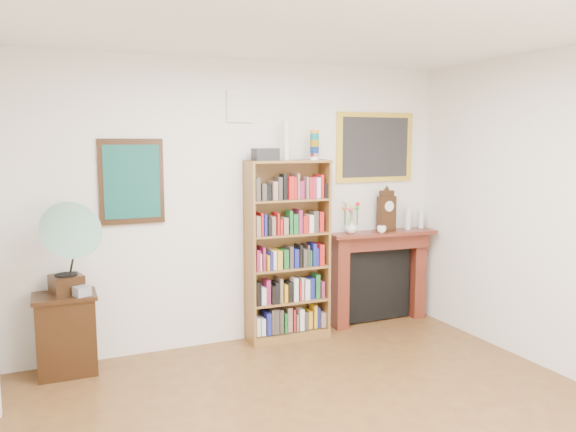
# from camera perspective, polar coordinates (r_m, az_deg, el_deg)

# --- Properties ---
(room) EXTENTS (4.51, 5.01, 2.81)m
(room) POSITION_cam_1_polar(r_m,az_deg,el_deg) (3.37, 9.12, -3.06)
(room) COLOR brown
(room) RESTS_ON ground
(teal_poster) EXTENTS (0.58, 0.04, 0.78)m
(teal_poster) POSITION_cam_1_polar(r_m,az_deg,el_deg) (5.32, -15.59, 3.38)
(teal_poster) COLOR black
(teal_poster) RESTS_ON back_wall
(small_picture) EXTENTS (0.26, 0.04, 0.30)m
(small_picture) POSITION_cam_1_polar(r_m,az_deg,el_deg) (5.57, -4.90, 11.02)
(small_picture) COLOR white
(small_picture) RESTS_ON back_wall
(gilt_painting) EXTENTS (0.95, 0.04, 0.75)m
(gilt_painting) POSITION_cam_1_polar(r_m,az_deg,el_deg) (6.23, 8.84, 6.91)
(gilt_painting) COLOR gold
(gilt_painting) RESTS_ON back_wall
(bookshelf) EXTENTS (0.85, 0.32, 2.11)m
(bookshelf) POSITION_cam_1_polar(r_m,az_deg,el_deg) (5.67, 0.01, -2.50)
(bookshelf) COLOR brown
(bookshelf) RESTS_ON floor
(side_cabinet) EXTENTS (0.53, 0.39, 0.71)m
(side_cabinet) POSITION_cam_1_polar(r_m,az_deg,el_deg) (5.33, -21.60, -11.09)
(side_cabinet) COLOR black
(side_cabinet) RESTS_ON floor
(fireplace) EXTENTS (1.25, 0.38, 1.04)m
(fireplace) POSITION_cam_1_polar(r_m,az_deg,el_deg) (6.35, 9.22, -5.36)
(fireplace) COLOR #4F1B12
(fireplace) RESTS_ON floor
(gramophone) EXTENTS (0.63, 0.72, 0.82)m
(gramophone) POSITION_cam_1_polar(r_m,az_deg,el_deg) (5.05, -21.72, -2.56)
(gramophone) COLOR black
(gramophone) RESTS_ON side_cabinet
(cd_stack) EXTENTS (0.16, 0.16, 0.08)m
(cd_stack) POSITION_cam_1_polar(r_m,az_deg,el_deg) (5.12, -20.22, -7.17)
(cd_stack) COLOR #A6A5B1
(cd_stack) RESTS_ON side_cabinet
(mantel_clock) EXTENTS (0.20, 0.12, 0.45)m
(mantel_clock) POSITION_cam_1_polar(r_m,az_deg,el_deg) (6.23, 9.96, 0.44)
(mantel_clock) COLOR black
(mantel_clock) RESTS_ON fireplace
(flower_vase) EXTENTS (0.15, 0.15, 0.14)m
(flower_vase) POSITION_cam_1_polar(r_m,az_deg,el_deg) (6.05, 6.41, -1.12)
(flower_vase) COLOR white
(flower_vase) RESTS_ON fireplace
(teacup) EXTENTS (0.10, 0.10, 0.08)m
(teacup) POSITION_cam_1_polar(r_m,az_deg,el_deg) (6.12, 9.49, -1.36)
(teacup) COLOR white
(teacup) RESTS_ON fireplace
(bottle_left) EXTENTS (0.07, 0.07, 0.24)m
(bottle_left) POSITION_cam_1_polar(r_m,az_deg,el_deg) (6.43, 12.09, -0.26)
(bottle_left) COLOR silver
(bottle_left) RESTS_ON fireplace
(bottle_right) EXTENTS (0.06, 0.06, 0.20)m
(bottle_right) POSITION_cam_1_polar(r_m,az_deg,el_deg) (6.56, 13.37, -0.32)
(bottle_right) COLOR silver
(bottle_right) RESTS_ON fireplace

